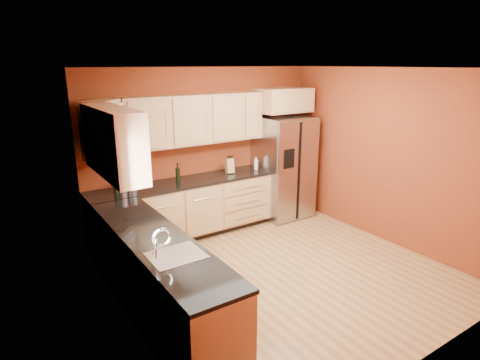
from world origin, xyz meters
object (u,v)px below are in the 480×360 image
at_px(knife_block, 230,166).
at_px(refrigerator, 283,167).
at_px(wine_bottle_a, 116,185).
at_px(canister_left, 122,184).
at_px(soap_dispenser, 256,163).

bearing_deg(knife_block, refrigerator, 3.45).
bearing_deg(wine_bottle_a, refrigerator, 0.29).
height_order(wine_bottle_a, knife_block, wine_bottle_a).
height_order(refrigerator, knife_block, refrigerator).
relative_size(wine_bottle_a, knife_block, 1.21).
bearing_deg(knife_block, wine_bottle_a, -167.70).
xyz_separation_m(refrigerator, knife_block, (-1.05, 0.10, 0.15)).
bearing_deg(refrigerator, knife_block, 174.60).
height_order(canister_left, wine_bottle_a, wine_bottle_a).
relative_size(wine_bottle_a, soap_dispenser, 1.40).
distance_m(canister_left, soap_dispenser, 2.29).
distance_m(canister_left, wine_bottle_a, 0.15).
bearing_deg(soap_dispenser, refrigerator, -6.24).
distance_m(refrigerator, soap_dispenser, 0.57).
bearing_deg(soap_dispenser, wine_bottle_a, -178.21).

